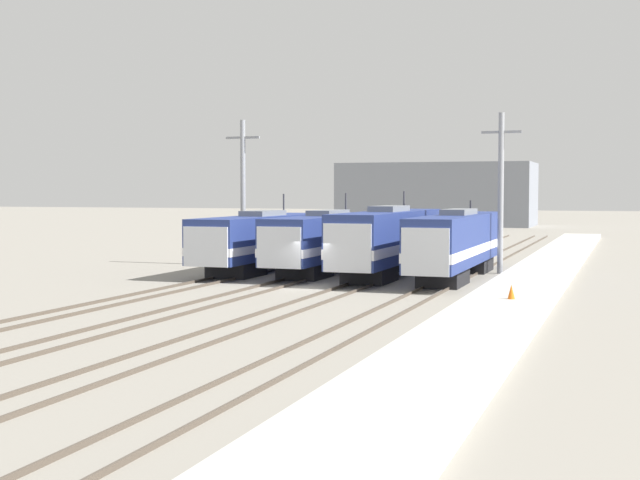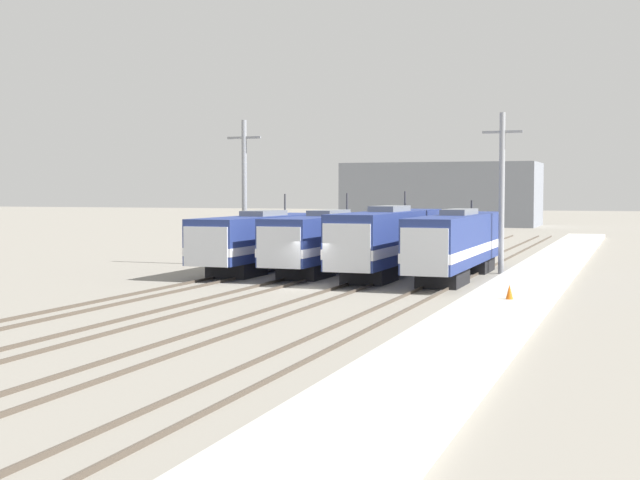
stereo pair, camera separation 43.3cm
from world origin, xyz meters
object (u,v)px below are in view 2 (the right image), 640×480
at_px(locomotive_far_left, 261,240).
at_px(locomotive_far_right, 458,243).
at_px(traffic_cone, 509,292).
at_px(locomotive_center_right, 387,240).
at_px(catenary_tower_left, 244,191).
at_px(locomotive_center_left, 326,241).
at_px(catenary_tower_right, 502,191).

xyz_separation_m(locomotive_far_left, locomotive_far_right, (13.14, -0.56, 0.10)).
bearing_deg(traffic_cone, locomotive_far_right, 110.97).
relative_size(locomotive_center_right, catenary_tower_left, 1.69).
bearing_deg(catenary_tower_left, locomotive_far_left, -52.02).
height_order(locomotive_center_left, traffic_cone, locomotive_center_left).
bearing_deg(locomotive_far_left, catenary_tower_left, 127.98).
xyz_separation_m(locomotive_center_left, catenary_tower_right, (10.73, 3.31, 3.23)).
distance_m(locomotive_far_left, locomotive_center_left, 4.40).
bearing_deg(locomotive_center_left, catenary_tower_right, 17.13).
bearing_deg(catenary_tower_left, catenary_tower_right, 0.00).
bearing_deg(traffic_cone, locomotive_center_right, 126.17).
distance_m(locomotive_center_left, locomotive_far_right, 8.82).
bearing_deg(locomotive_center_right, catenary_tower_right, 34.40).
bearing_deg(catenary_tower_right, locomotive_center_right, -145.60).
distance_m(locomotive_far_left, locomotive_far_right, 13.15).
xyz_separation_m(locomotive_far_right, catenary_tower_left, (-16.08, 4.34, 3.16)).
relative_size(locomotive_far_right, traffic_cone, 28.24).
bearing_deg(catenary_tower_left, locomotive_center_left, -24.31).
xyz_separation_m(locomotive_center_left, catenary_tower_left, (-7.32, 3.31, 3.23)).
relative_size(locomotive_far_right, catenary_tower_right, 1.81).
distance_m(catenary_tower_left, catenary_tower_right, 18.06).
distance_m(locomotive_center_left, locomotive_center_right, 4.50).
relative_size(locomotive_far_right, catenary_tower_left, 1.81).
xyz_separation_m(locomotive_center_right, catenary_tower_right, (6.35, 4.35, 3.08)).
relative_size(locomotive_far_left, traffic_cone, 25.64).
xyz_separation_m(locomotive_far_left, catenary_tower_right, (15.11, 3.77, 3.25)).
bearing_deg(catenary_tower_right, catenary_tower_left, 180.00).
xyz_separation_m(catenary_tower_left, traffic_cone, (20.92, -16.95, -4.58)).
relative_size(locomotive_center_left, traffic_cone, 26.10).
bearing_deg(locomotive_far_right, catenary_tower_left, 164.92).
height_order(locomotive_center_right, traffic_cone, locomotive_center_right).
height_order(locomotive_far_left, catenary_tower_left, catenary_tower_left).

